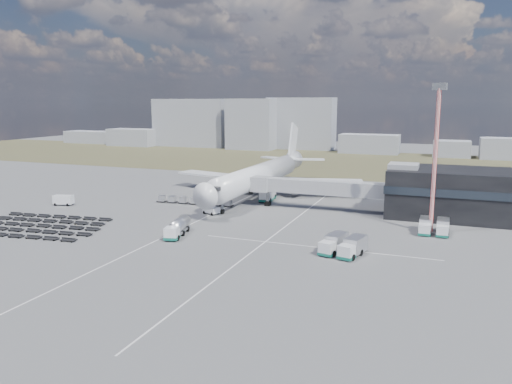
% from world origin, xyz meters
% --- Properties ---
extents(ground, '(420.00, 420.00, 0.00)m').
position_xyz_m(ground, '(0.00, 0.00, 0.00)').
color(ground, '#565659').
rests_on(ground, ground).
extents(grass_strip, '(420.00, 90.00, 0.01)m').
position_xyz_m(grass_strip, '(0.00, 110.00, 0.01)').
color(grass_strip, '#46462A').
rests_on(grass_strip, ground).
extents(lane_markings, '(47.12, 110.00, 0.01)m').
position_xyz_m(lane_markings, '(9.77, 3.00, 0.01)').
color(lane_markings, silver).
rests_on(lane_markings, ground).
extents(terminal, '(30.40, 16.40, 11.00)m').
position_xyz_m(terminal, '(47.77, 23.96, 5.25)').
color(terminal, black).
rests_on(terminal, ground).
extents(jet_bridge, '(30.30, 3.80, 7.05)m').
position_xyz_m(jet_bridge, '(15.90, 20.42, 5.05)').
color(jet_bridge, '#939399').
rests_on(jet_bridge, ground).
extents(airliner, '(51.59, 64.53, 17.62)m').
position_xyz_m(airliner, '(0.00, 32.38, 5.29)').
color(airliner, white).
rests_on(airliner, ground).
extents(skyline, '(309.09, 27.03, 25.57)m').
position_xyz_m(skyline, '(-7.26, 150.92, 10.13)').
color(skyline, '#9698A4').
rests_on(skyline, ground).
extents(fuel_tanker, '(4.27, 9.46, 2.97)m').
position_xyz_m(fuel_tanker, '(-0.20, -9.78, 1.48)').
color(fuel_tanker, white).
rests_on(fuel_tanker, ground).
extents(pushback_tug, '(4.03, 3.16, 1.57)m').
position_xyz_m(pushback_tug, '(-2.18, 8.00, 0.78)').
color(pushback_tug, white).
rests_on(pushback_tug, ground).
extents(utility_van, '(4.76, 2.91, 2.36)m').
position_xyz_m(utility_van, '(-38.37, 3.93, 1.18)').
color(utility_van, white).
rests_on(utility_van, ground).
extents(catering_truck, '(3.58, 7.20, 3.18)m').
position_xyz_m(catering_truck, '(4.19, 26.19, 1.63)').
color(catering_truck, white).
rests_on(catering_truck, ground).
extents(service_trucks_near, '(7.00, 7.80, 2.68)m').
position_xyz_m(service_trucks_near, '(29.88, -10.26, 1.46)').
color(service_trucks_near, white).
rests_on(service_trucks_near, ground).
extents(service_trucks_far, '(5.22, 6.22, 2.48)m').
position_xyz_m(service_trucks_far, '(42.98, 8.04, 1.35)').
color(service_trucks_far, white).
rests_on(service_trucks_far, ground).
extents(uld_row, '(19.41, 2.49, 1.50)m').
position_xyz_m(uld_row, '(-10.27, 15.55, 0.90)').
color(uld_row, black).
rests_on(uld_row, ground).
extents(baggage_dollies, '(29.23, 19.39, 0.64)m').
position_xyz_m(baggage_dollies, '(-29.16, -14.21, 0.32)').
color(baggage_dollies, black).
rests_on(baggage_dollies, ground).
extents(floodlight_mast, '(2.58, 2.09, 27.06)m').
position_xyz_m(floodlight_mast, '(42.38, 8.24, 13.56)').
color(floodlight_mast, red).
rests_on(floodlight_mast, ground).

